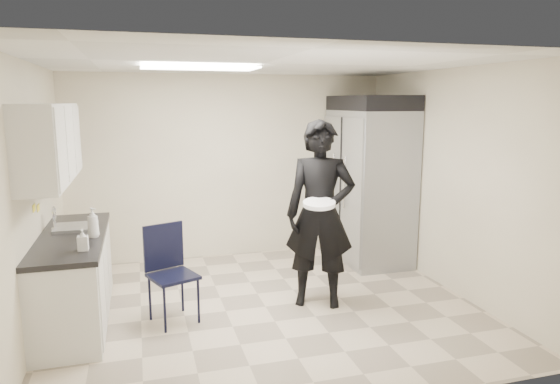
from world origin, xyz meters
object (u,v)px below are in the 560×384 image
object	(u,v)px
commercial_fridge	(369,186)
folding_chair	(173,276)
man_tuxedo	(320,214)
lower_counter	(74,280)

from	to	relation	value
commercial_fridge	folding_chair	world-z (taller)	commercial_fridge
commercial_fridge	man_tuxedo	bearing A→B (deg)	-132.50
folding_chair	commercial_fridge	bearing A→B (deg)	5.05
lower_counter	man_tuxedo	xyz separation A→B (m)	(2.55, -0.27, 0.59)
man_tuxedo	folding_chair	bearing A→B (deg)	-155.63
folding_chair	man_tuxedo	world-z (taller)	man_tuxedo
lower_counter	man_tuxedo	size ratio (longest dim) A/B	0.93
lower_counter	folding_chair	size ratio (longest dim) A/B	1.97
lower_counter	commercial_fridge	xyz separation A→B (m)	(3.78, 1.07, 0.62)
folding_chair	man_tuxedo	xyz separation A→B (m)	(1.58, 0.03, 0.54)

